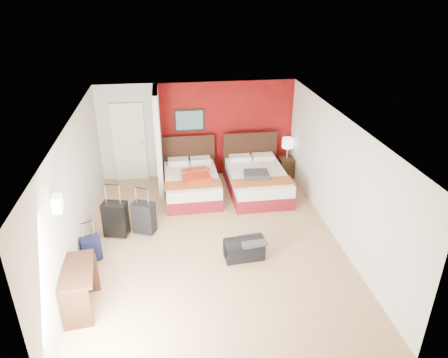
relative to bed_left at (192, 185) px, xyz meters
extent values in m
plane|color=tan|center=(0.27, -2.05, -0.27)|extent=(6.50, 6.50, 0.00)
cube|color=silver|center=(0.27, 1.20, 0.98)|extent=(5.00, 0.04, 2.50)
cube|color=silver|center=(-2.23, -2.05, 0.98)|extent=(0.04, 6.50, 2.50)
cube|color=black|center=(0.07, 1.14, 1.28)|extent=(0.78, 0.03, 0.58)
cube|color=white|center=(-2.11, -3.55, 1.63)|extent=(0.12, 0.20, 0.24)
cube|color=maroon|center=(1.02, 1.18, 0.98)|extent=(3.50, 0.04, 2.50)
cube|color=silver|center=(-0.73, 0.56, 0.98)|extent=(0.12, 1.20, 2.50)
cube|color=silver|center=(-1.48, 1.15, 0.75)|extent=(0.82, 0.06, 2.05)
cube|color=silver|center=(0.00, 0.00, 0.00)|extent=(1.30, 1.85, 0.55)
cube|color=white|center=(1.60, -0.11, 0.01)|extent=(1.37, 1.94, 0.58)
cube|color=#B5290F|center=(0.10, -0.10, 0.33)|extent=(0.79, 0.98, 0.11)
cube|color=#37363B|center=(1.50, -0.41, 0.37)|extent=(0.58, 0.48, 0.13)
cube|color=#302010|center=(2.57, 0.76, -0.01)|extent=(0.38, 0.38, 0.52)
cylinder|color=white|center=(2.57, 0.76, 0.52)|extent=(0.35, 0.35, 0.55)
cube|color=black|center=(-1.65, -1.54, 0.09)|extent=(0.54, 0.41, 0.72)
cube|color=black|center=(-1.09, -1.50, 0.05)|extent=(0.52, 0.43, 0.66)
cube|color=#111333|center=(-2.04, -2.35, -0.03)|extent=(0.40, 0.34, 0.48)
cube|color=black|center=(0.79, -2.65, -0.09)|extent=(0.76, 0.45, 0.37)
cube|color=#3A3A3F|center=(0.94, -2.70, 0.13)|extent=(0.51, 0.44, 0.06)
cube|color=black|center=(-2.00, -3.64, 0.13)|extent=(0.59, 1.01, 0.80)
camera|label=1|loc=(-0.48, -9.00, 4.52)|focal=33.32mm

